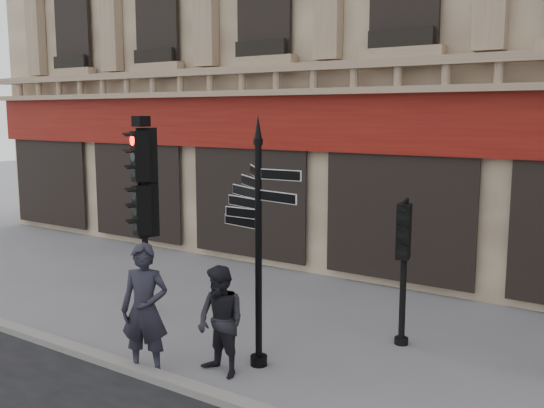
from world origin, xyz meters
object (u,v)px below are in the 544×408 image
at_px(fingerpost, 258,200).
at_px(traffic_signal_secondary, 404,247).
at_px(traffic_signal_main, 143,190).
at_px(pedestrian_a, 145,310).
at_px(pedestrian_b, 221,322).

height_order(fingerpost, traffic_signal_secondary, fingerpost).
distance_m(traffic_signal_main, traffic_signal_secondary, 4.93).
xyz_separation_m(traffic_signal_secondary, pedestrian_a, (-2.68, -3.21, -0.68)).
bearing_deg(pedestrian_a, traffic_signal_secondary, 25.43).
bearing_deg(pedestrian_a, traffic_signal_main, 110.85).
bearing_deg(pedestrian_a, pedestrian_b, 7.16).
bearing_deg(pedestrian_b, traffic_signal_main, 164.33).
height_order(pedestrian_a, pedestrian_b, pedestrian_a).
relative_size(traffic_signal_main, pedestrian_a, 1.92).
height_order(traffic_signal_secondary, pedestrian_b, traffic_signal_secondary).
relative_size(traffic_signal_secondary, pedestrian_a, 1.21).
height_order(traffic_signal_main, pedestrian_a, traffic_signal_main).
distance_m(traffic_signal_secondary, pedestrian_a, 4.24).
bearing_deg(traffic_signal_secondary, fingerpost, -139.02).
xyz_separation_m(fingerpost, pedestrian_b, (-0.26, -0.59, -1.73)).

